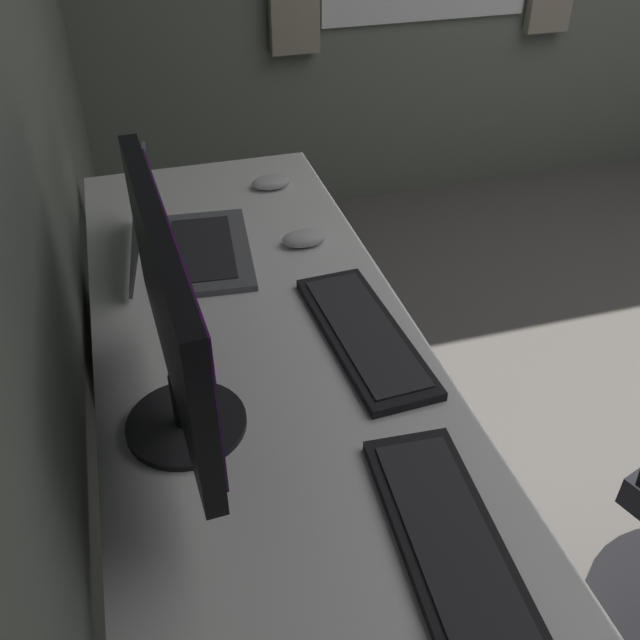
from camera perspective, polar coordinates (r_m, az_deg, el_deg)
name	(u,v)px	position (r m, az deg, el deg)	size (l,w,h in m)	color
desk	(292,459)	(1.22, -2.30, -11.28)	(2.17, 0.62, 0.73)	white
drawer_pedestal	(238,407)	(1.77, -6.76, -7.09)	(0.40, 0.51, 0.69)	white
monitor_primary	(171,314)	(1.05, -12.10, 0.52)	(0.57, 0.20, 0.40)	black
laptop_leftmost	(178,237)	(1.60, -11.55, 6.64)	(0.37, 0.30, 0.21)	#595B60
keyboard_main	(452,547)	(1.03, 10.74, -17.74)	(0.43, 0.17, 0.02)	black
keyboard_spare	(364,334)	(1.35, 3.63, -1.14)	(0.43, 0.16, 0.02)	black
mouse_main	(304,238)	(1.63, -1.30, 6.70)	(0.06, 0.10, 0.03)	silver
mouse_spare	(271,182)	(1.90, -4.01, 11.18)	(0.06, 0.10, 0.03)	silver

